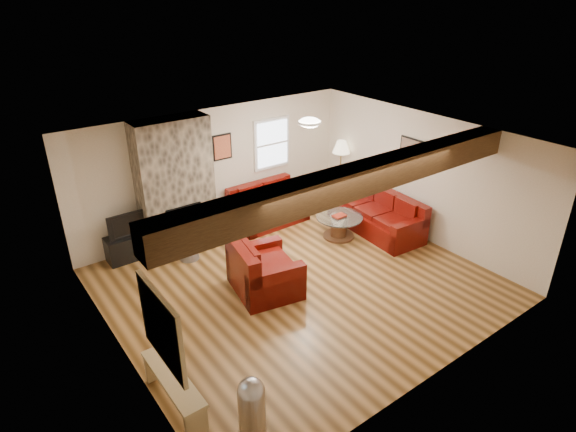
% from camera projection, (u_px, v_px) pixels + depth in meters
% --- Properties ---
extents(room, '(8.00, 8.00, 8.00)m').
position_uv_depth(room, '(300.00, 218.00, 7.70)').
color(room, brown).
rests_on(room, ground).
extents(floor, '(6.00, 6.00, 0.00)m').
position_uv_depth(floor, '(299.00, 283.00, 8.25)').
color(floor, brown).
rests_on(floor, ground).
extents(oak_beam, '(6.00, 0.36, 0.38)m').
position_uv_depth(oak_beam, '(359.00, 179.00, 6.34)').
color(oak_beam, black).
rests_on(oak_beam, room).
extents(chimney_breast, '(1.40, 0.67, 2.50)m').
position_uv_depth(chimney_breast, '(176.00, 186.00, 8.98)').
color(chimney_breast, '#353029').
rests_on(chimney_breast, floor).
extents(back_window, '(0.90, 0.08, 1.10)m').
position_uv_depth(back_window, '(272.00, 143.00, 10.25)').
color(back_window, white).
rests_on(back_window, room).
extents(hatch_window, '(0.08, 1.00, 0.90)m').
position_uv_depth(hatch_window, '(162.00, 327.00, 4.95)').
color(hatch_window, tan).
rests_on(hatch_window, room).
extents(ceiling_dome, '(0.40, 0.40, 0.18)m').
position_uv_depth(ceiling_dome, '(310.00, 124.00, 8.31)').
color(ceiling_dome, white).
rests_on(ceiling_dome, room).
extents(artwork_back, '(0.42, 0.06, 0.52)m').
position_uv_depth(artwork_back, '(222.00, 147.00, 9.54)').
color(artwork_back, black).
rests_on(artwork_back, room).
extents(artwork_right, '(0.06, 0.55, 0.42)m').
position_uv_depth(artwork_right, '(411.00, 149.00, 9.29)').
color(artwork_right, black).
rests_on(artwork_right, room).
extents(sofa_three, '(1.04, 2.17, 0.81)m').
position_uv_depth(sofa_three, '(376.00, 212.00, 9.86)').
color(sofa_three, '#490505').
rests_on(sofa_three, floor).
extents(loveseat, '(1.57, 0.92, 0.83)m').
position_uv_depth(loveseat, '(269.00, 205.00, 10.17)').
color(loveseat, '#490505').
rests_on(loveseat, floor).
extents(armchair_red, '(1.17, 1.28, 0.90)m').
position_uv_depth(armchair_red, '(265.00, 266.00, 7.89)').
color(armchair_red, '#490505').
rests_on(armchair_red, floor).
extents(coffee_table, '(0.93, 0.93, 0.49)m').
position_uv_depth(coffee_table, '(339.00, 227.00, 9.65)').
color(coffee_table, '#4A2B17').
rests_on(coffee_table, floor).
extents(tv_cabinet, '(0.96, 0.38, 0.48)m').
position_uv_depth(tv_cabinet, '(133.00, 246.00, 8.93)').
color(tv_cabinet, black).
rests_on(tv_cabinet, floor).
extents(television, '(0.83, 0.11, 0.48)m').
position_uv_depth(television, '(129.00, 223.00, 8.72)').
color(television, black).
rests_on(television, tv_cabinet).
extents(floor_lamp, '(0.39, 0.39, 1.51)m').
position_uv_depth(floor_lamp, '(341.00, 150.00, 10.67)').
color(floor_lamp, tan).
rests_on(floor_lamp, floor).
extents(pine_bench, '(0.29, 1.25, 0.47)m').
position_uv_depth(pine_bench, '(174.00, 392.00, 5.76)').
color(pine_bench, tan).
rests_on(pine_bench, floor).
extents(pedal_bin, '(0.33, 0.33, 0.78)m').
position_uv_depth(pedal_bin, '(252.00, 407.00, 5.36)').
color(pedal_bin, '#ACACB1').
rests_on(pedal_bin, floor).
extents(coal_bucket, '(0.37, 0.37, 0.35)m').
position_uv_depth(coal_bucket, '(189.00, 250.00, 8.91)').
color(coal_bucket, gray).
rests_on(coal_bucket, floor).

